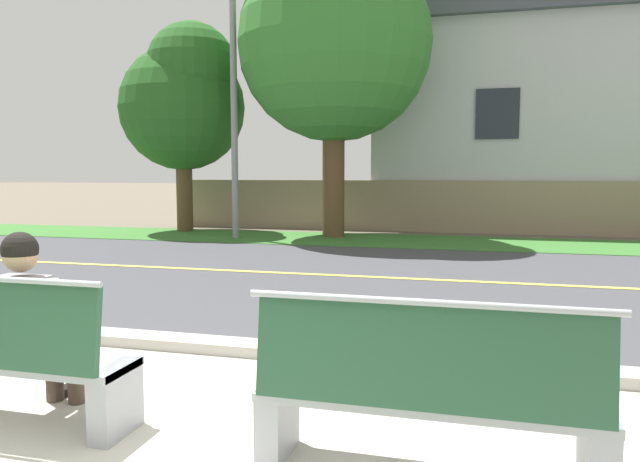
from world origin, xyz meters
TOP-DOWN VIEW (x-y plane):
  - ground_plane at (0.00, 8.00)m, footprint 140.00×140.00m
  - sidewalk_pavement at (0.00, 0.40)m, footprint 44.00×3.60m
  - curb_edge at (0.00, 2.35)m, footprint 44.00×0.30m
  - street_asphalt at (0.00, 6.50)m, footprint 52.00×8.00m
  - road_centre_line at (0.00, 6.50)m, footprint 48.00×0.14m
  - far_verge_grass at (0.00, 11.49)m, footprint 48.00×2.80m
  - bench_right at (1.36, 0.52)m, footprint 1.82×0.48m
  - seated_person_grey at (-1.18, 0.69)m, footprint 0.52×0.68m
  - streetlamp at (-4.14, 11.28)m, footprint 0.24×2.10m
  - shade_tree_far_left at (-6.05, 12.27)m, footprint 3.35×3.35m
  - shade_tree_left at (-1.71, 11.88)m, footprint 4.73×4.73m
  - garden_wall at (-0.63, 13.92)m, footprint 13.00×0.36m
  - house_across_street at (4.76, 17.12)m, footprint 13.06×6.91m

SIDE VIEW (x-z plane):
  - ground_plane at x=0.00m, z-range 0.00..0.00m
  - street_asphalt at x=0.00m, z-range 0.00..0.01m
  - sidewalk_pavement at x=0.00m, z-range 0.00..0.01m
  - far_verge_grass at x=0.00m, z-range 0.00..0.02m
  - road_centre_line at x=0.00m, z-range 0.01..0.01m
  - curb_edge at x=0.00m, z-range 0.00..0.11m
  - bench_right at x=1.36m, z-range -0.05..0.96m
  - seated_person_grey at x=-1.18m, z-range 0.05..1.30m
  - garden_wall at x=-0.63m, z-range 0.00..1.40m
  - house_across_street at x=4.76m, z-range 0.04..6.34m
  - shade_tree_far_left at x=-6.05m, z-range 0.82..6.36m
  - streetlamp at x=-4.14m, z-range 0.51..7.70m
  - shade_tree_left at x=-1.71m, z-range 1.17..8.97m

